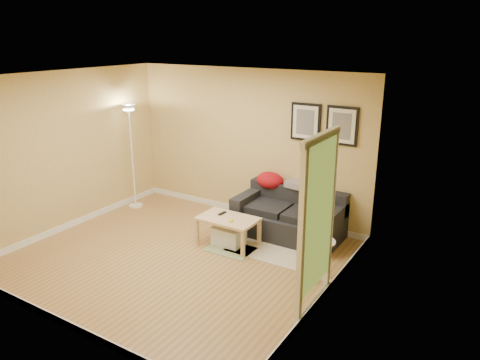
{
  "coord_description": "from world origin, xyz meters",
  "views": [
    {
      "loc": [
        3.99,
        -4.69,
        3.14
      ],
      "look_at": [
        0.55,
        0.85,
        1.05
      ],
      "focal_mm": 34.29,
      "sensor_mm": 36.0,
      "label": 1
    }
  ],
  "objects_px": {
    "sofa": "(289,214)",
    "book_stack": "(321,239)",
    "storage_bin": "(229,236)",
    "side_table": "(320,260)",
    "floor_lamp": "(132,160)",
    "coffee_table": "(228,231)"
  },
  "relations": [
    {
      "from": "storage_bin",
      "to": "side_table",
      "type": "height_order",
      "value": "side_table"
    },
    {
      "from": "side_table",
      "to": "coffee_table",
      "type": "bearing_deg",
      "value": 171.95
    },
    {
      "from": "coffee_table",
      "to": "book_stack",
      "type": "relative_size",
      "value": 4.01
    },
    {
      "from": "side_table",
      "to": "floor_lamp",
      "type": "height_order",
      "value": "floor_lamp"
    },
    {
      "from": "sofa",
      "to": "coffee_table",
      "type": "distance_m",
      "value": 1.04
    },
    {
      "from": "coffee_table",
      "to": "floor_lamp",
      "type": "distance_m",
      "value": 2.55
    },
    {
      "from": "storage_bin",
      "to": "floor_lamp",
      "type": "height_order",
      "value": "floor_lamp"
    },
    {
      "from": "sofa",
      "to": "storage_bin",
      "type": "bearing_deg",
      "value": -128.64
    },
    {
      "from": "coffee_table",
      "to": "floor_lamp",
      "type": "height_order",
      "value": "floor_lamp"
    },
    {
      "from": "sofa",
      "to": "book_stack",
      "type": "relative_size",
      "value": 7.54
    },
    {
      "from": "coffee_table",
      "to": "storage_bin",
      "type": "relative_size",
      "value": 1.88
    },
    {
      "from": "side_table",
      "to": "book_stack",
      "type": "xyz_separation_m",
      "value": [
        0.0,
        -0.02,
        0.32
      ]
    },
    {
      "from": "sofa",
      "to": "side_table",
      "type": "xyz_separation_m",
      "value": [
        0.97,
        -1.03,
        -0.09
      ]
    },
    {
      "from": "side_table",
      "to": "book_stack",
      "type": "relative_size",
      "value": 2.5
    },
    {
      "from": "sofa",
      "to": "floor_lamp",
      "type": "relative_size",
      "value": 0.87
    },
    {
      "from": "sofa",
      "to": "storage_bin",
      "type": "height_order",
      "value": "sofa"
    },
    {
      "from": "sofa",
      "to": "side_table",
      "type": "height_order",
      "value": "sofa"
    },
    {
      "from": "coffee_table",
      "to": "side_table",
      "type": "distance_m",
      "value": 1.63
    },
    {
      "from": "coffee_table",
      "to": "floor_lamp",
      "type": "bearing_deg",
      "value": 175.57
    },
    {
      "from": "floor_lamp",
      "to": "book_stack",
      "type": "bearing_deg",
      "value": -10.04
    },
    {
      "from": "book_stack",
      "to": "floor_lamp",
      "type": "xyz_separation_m",
      "value": [
        -4.02,
        0.71,
        0.32
      ]
    },
    {
      "from": "side_table",
      "to": "floor_lamp",
      "type": "distance_m",
      "value": 4.13
    }
  ]
}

